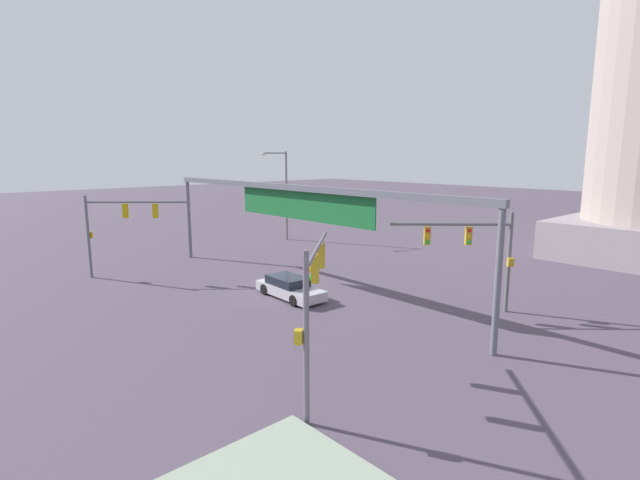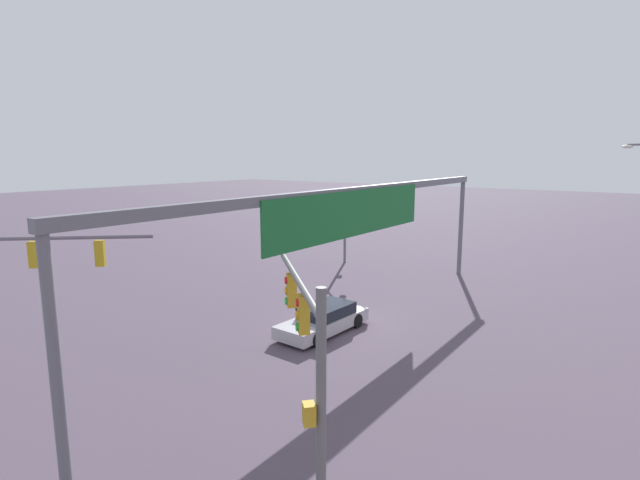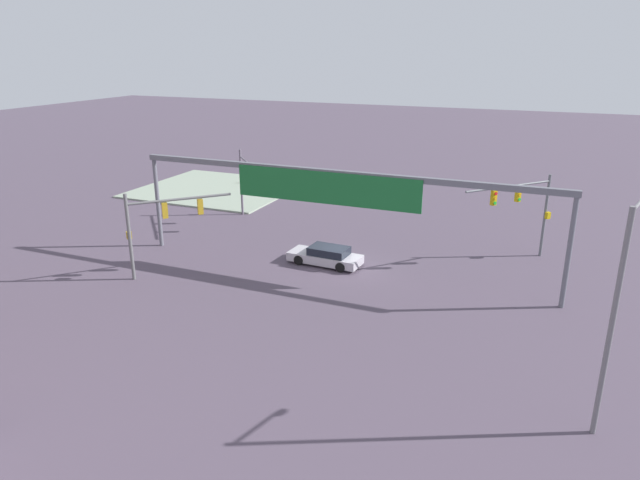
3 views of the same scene
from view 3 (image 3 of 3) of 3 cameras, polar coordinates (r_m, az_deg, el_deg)
name	(u,v)px [view 3 (image 3 of 3)]	position (r m, az deg, el deg)	size (l,w,h in m)	color
ground_plane	(341,266)	(37.11, 2.14, -2.56)	(207.30, 207.30, 0.00)	#4E4252
sidewalk_corner	(217,189)	(57.80, -10.16, 5.02)	(14.49, 13.13, 0.15)	gray
traffic_signal_near_corner	(158,219)	(35.81, -15.74, 2.04)	(4.72, 4.69, 5.33)	#5C5D5E
traffic_signal_opposite_side	(524,202)	(39.03, 19.59, 3.54)	(4.92, 5.24, 5.59)	slate
traffic_signal_cross_street	(246,175)	(45.98, -7.33, 6.44)	(4.60, 5.35, 5.48)	slate
streetlamp_curved_arm	(617,306)	(22.26, 27.34, -5.85)	(0.91, 2.69, 8.59)	slate
overhead_sign_gantry	(332,186)	(34.39, 1.24, 5.39)	(26.80, 0.43, 6.50)	slate
sedan_car_approaching	(326,256)	(37.13, 0.60, -1.59)	(4.84, 2.09, 1.21)	#B0ABB5
fire_hydrant_on_curb	(244,180)	(59.51, -7.51, 5.95)	(0.33, 0.22, 0.71)	#D7990B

